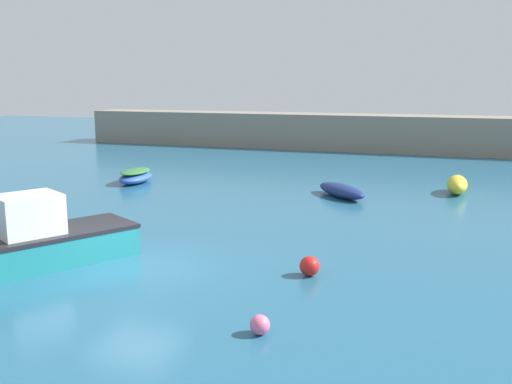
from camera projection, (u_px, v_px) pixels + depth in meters
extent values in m
cube|color=#235B7A|center=(135.00, 271.00, 16.40)|extent=(120.00, 120.00, 0.20)
cube|color=gray|center=(345.00, 132.00, 45.02)|extent=(44.04, 3.66, 2.77)
ellipsoid|color=#2D56B7|center=(136.00, 178.00, 30.14)|extent=(1.77, 2.92, 0.57)
ellipsoid|color=#337238|center=(135.00, 171.00, 30.07)|extent=(1.60, 2.63, 0.24)
cube|color=teal|center=(45.00, 250.00, 16.66)|extent=(4.24, 5.46, 0.84)
cube|color=black|center=(43.00, 234.00, 16.57)|extent=(4.33, 5.57, 0.12)
cube|color=silver|center=(29.00, 216.00, 16.21)|extent=(2.05, 2.15, 1.28)
ellipsoid|color=navy|center=(341.00, 191.00, 26.41)|extent=(3.13, 3.18, 0.61)
ellipsoid|color=yellow|center=(457.00, 185.00, 27.18)|extent=(0.98, 2.31, 0.88)
sphere|color=red|center=(309.00, 266.00, 15.63)|extent=(0.55, 0.55, 0.55)
sphere|color=#EA668C|center=(260.00, 325.00, 11.99)|extent=(0.43, 0.43, 0.43)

